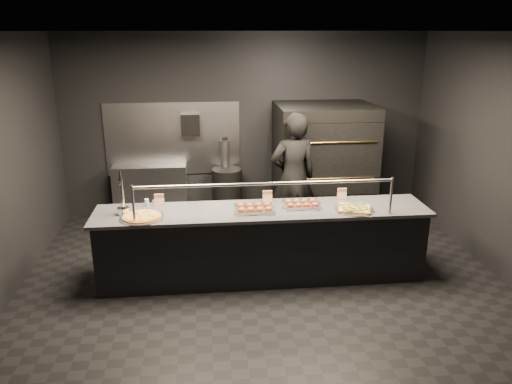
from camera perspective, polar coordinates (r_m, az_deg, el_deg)
room at (r=5.99m, az=0.48°, el=3.35°), size 6.04×6.00×3.00m
service_counter at (r=6.28m, az=0.72°, el=-5.90°), size 4.10×0.78×1.37m
pizza_oven at (r=8.10m, az=7.65°, el=3.23°), size 1.50×1.23×1.91m
prep_shelf at (r=8.48m, az=-11.94°, el=0.03°), size 1.20×0.35×0.90m
towel_dispenser at (r=8.23m, az=-7.49°, el=7.64°), size 0.30×0.20×0.35m
fire_extinguisher at (r=8.34m, az=-3.57°, el=4.46°), size 0.14×0.14×0.51m
beer_tap at (r=6.11m, az=-15.02°, el=-1.05°), size 0.15×0.21×0.57m
round_pizza at (r=5.98m, az=-12.91°, el=-2.78°), size 0.52×0.52×0.03m
slider_tray_a at (r=6.06m, az=-0.17°, el=-1.86°), size 0.53×0.42×0.08m
slider_tray_b at (r=6.24m, az=5.23°, el=-1.37°), size 0.53×0.45×0.07m
square_pizza at (r=6.19m, az=11.18°, el=-1.90°), size 0.48×0.48×0.05m
condiment_jar at (r=6.37m, az=-12.14°, el=-1.17°), size 0.14×0.05×0.09m
tent_cards at (r=6.35m, az=0.15°, el=-0.50°), size 2.46×0.04×0.15m
trash_bin at (r=8.35m, az=-3.32°, el=-0.12°), size 0.50×0.50×0.83m
worker at (r=7.32m, az=4.26°, el=1.66°), size 0.77×0.57×1.91m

